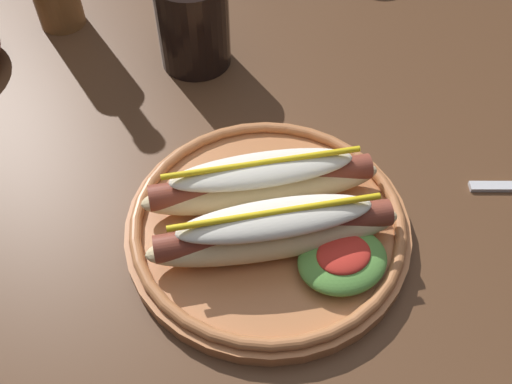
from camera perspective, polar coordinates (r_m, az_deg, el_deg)
The scene contains 4 objects.
ground_plane at distance 1.31m, azimuth 0.77°, elevation -16.38°, with size 8.00×8.00×0.00m, color #2D2826.
dining_table at distance 0.76m, azimuth 1.29°, elevation 2.91°, with size 1.31×0.94×0.74m.
hot_dog_plate at distance 0.55m, azimuth 1.53°, elevation -2.71°, with size 0.28×0.28×0.08m.
soda_cup at distance 0.74m, azimuth -6.43°, elevation 16.73°, with size 0.09×0.09×0.11m, color black.
Camera 1 is at (-0.21, -0.46, 1.21)m, focal length 39.23 mm.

